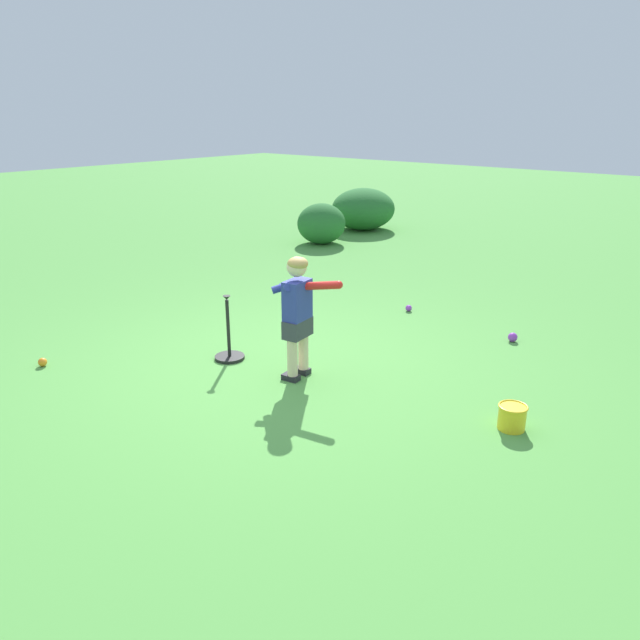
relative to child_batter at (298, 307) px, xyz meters
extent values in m
plane|color=#519942|center=(-0.31, 0.11, -0.65)|extent=(40.00, 40.00, 0.00)
cube|color=#232328|center=(-0.01, -0.09, -0.63)|extent=(0.16, 0.11, 0.05)
cylinder|color=beige|center=(0.01, -0.09, -0.44)|extent=(0.09, 0.09, 0.34)
cube|color=#232328|center=(-0.03, 0.08, -0.63)|extent=(0.16, 0.11, 0.05)
cylinder|color=beige|center=(-0.01, 0.08, -0.44)|extent=(0.09, 0.09, 0.34)
cube|color=#383842|center=(0.00, 0.00, -0.19)|extent=(0.19, 0.29, 0.16)
cube|color=#2D3893|center=(0.00, 0.00, 0.06)|extent=(0.18, 0.27, 0.34)
sphere|color=beige|center=(0.00, 0.00, 0.34)|extent=(0.17, 0.17, 0.17)
ellipsoid|color=tan|center=(0.01, 0.00, 0.37)|extent=(0.20, 0.20, 0.11)
sphere|color=red|center=(-0.14, -0.02, 0.15)|extent=(0.04, 0.04, 0.04)
cylinder|color=black|center=(-0.06, 0.01, 0.16)|extent=(0.14, 0.07, 0.05)
cylinder|color=red|center=(0.17, 0.08, 0.20)|extent=(0.35, 0.18, 0.11)
sphere|color=red|center=(0.33, 0.14, 0.22)|extent=(0.07, 0.07, 0.07)
cylinder|color=#2D3893|center=(-0.10, -0.05, 0.16)|extent=(0.29, 0.23, 0.14)
cylinder|color=#2D3893|center=(-0.11, 0.02, 0.16)|extent=(0.24, 0.28, 0.14)
sphere|color=purple|center=(1.09, 2.02, -0.60)|extent=(0.09, 0.09, 0.09)
sphere|color=orange|center=(-1.96, -1.32, -0.61)|extent=(0.08, 0.08, 0.08)
sphere|color=purple|center=(-0.24, 2.19, -0.61)|extent=(0.08, 0.08, 0.08)
cylinder|color=black|center=(-0.77, -0.11, -0.64)|extent=(0.28, 0.28, 0.03)
cylinder|color=black|center=(-0.77, -0.11, -0.35)|extent=(0.03, 0.03, 0.55)
cone|color=black|center=(-0.77, -0.11, -0.05)|extent=(0.07, 0.07, 0.04)
cylinder|color=yellow|center=(1.81, 0.31, -0.56)|extent=(0.20, 0.20, 0.18)
torus|color=yellow|center=(1.81, 0.31, -0.47)|extent=(0.22, 0.22, 0.02)
ellipsoid|color=#286B2D|center=(-3.42, 4.45, -0.30)|extent=(0.82, 0.85, 0.69)
ellipsoid|color=#286B2D|center=(-3.63, 5.98, -0.25)|extent=(1.18, 1.27, 0.79)
camera|label=1|loc=(3.28, -3.66, 1.58)|focal=34.32mm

